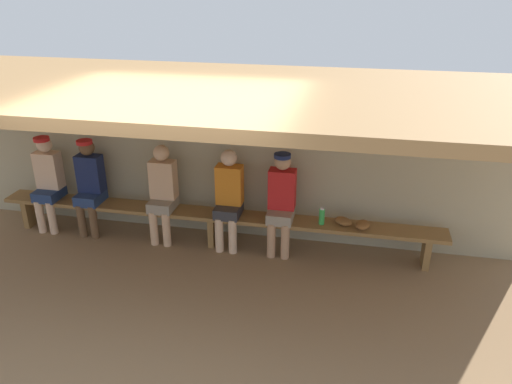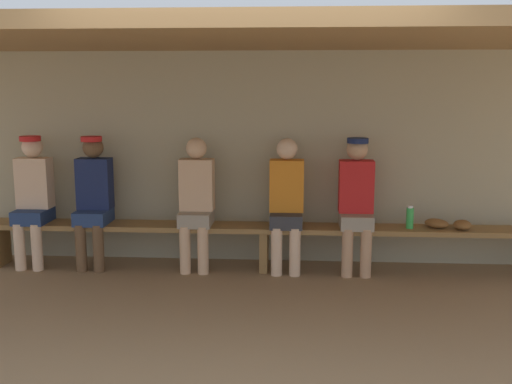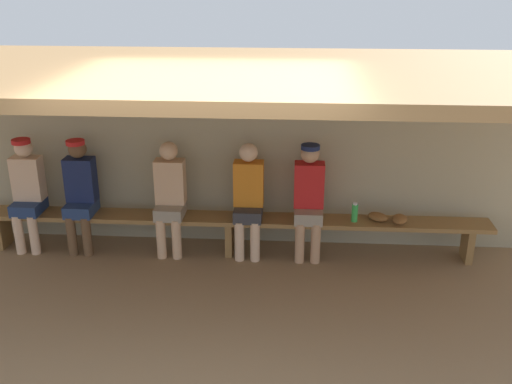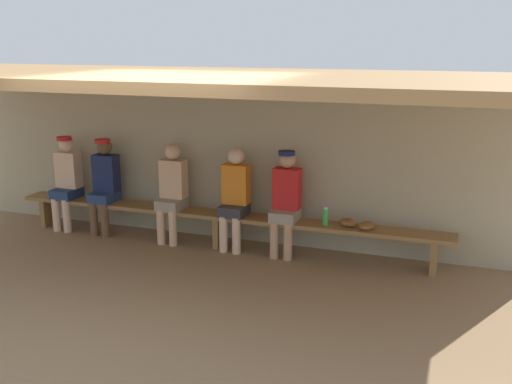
{
  "view_description": "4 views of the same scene",
  "coord_description": "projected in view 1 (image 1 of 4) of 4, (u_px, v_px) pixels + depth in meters",
  "views": [
    {
      "loc": [
        1.77,
        -4.17,
        3.39
      ],
      "look_at": [
        0.63,
        1.32,
        0.92
      ],
      "focal_mm": 35.17,
      "sensor_mm": 36.0,
      "label": 1
    },
    {
      "loc": [
        0.33,
        -4.51,
        1.87
      ],
      "look_at": [
        -0.07,
        1.41,
        0.82
      ],
      "focal_mm": 43.42,
      "sensor_mm": 36.0,
      "label": 2
    },
    {
      "loc": [
        0.74,
        -4.76,
        3.23
      ],
      "look_at": [
        0.33,
        1.27,
        0.89
      ],
      "focal_mm": 41.81,
      "sensor_mm": 36.0,
      "label": 3
    },
    {
      "loc": [
        2.94,
        -5.29,
        2.69
      ],
      "look_at": [
        0.6,
        1.31,
        0.86
      ],
      "focal_mm": 41.25,
      "sensor_mm": 36.0,
      "label": 4
    }
  ],
  "objects": [
    {
      "name": "ground_plane",
      "position": [
        174.0,
        313.0,
        5.43
      ],
      "size": [
        24.0,
        24.0,
        0.0
      ],
      "primitive_type": "plane",
      "color": "#8C6D4C"
    },
    {
      "name": "back_wall",
      "position": [
        220.0,
        156.0,
        6.78
      ],
      "size": [
        8.0,
        0.2,
        2.2
      ],
      "primitive_type": "cube",
      "color": "tan",
      "rests_on": "ground"
    },
    {
      "name": "dugout_roof",
      "position": [
        183.0,
        91.0,
        5.15
      ],
      "size": [
        8.0,
        2.8,
        0.12
      ],
      "primitive_type": "cube",
      "color": "#9E7547",
      "rests_on": "back_wall"
    },
    {
      "name": "bench",
      "position": [
        213.0,
        218.0,
        6.67
      ],
      "size": [
        6.0,
        0.36,
        0.46
      ],
      "color": "olive",
      "rests_on": "ground"
    },
    {
      "name": "player_leftmost",
      "position": [
        89.0,
        182.0,
        6.85
      ],
      "size": [
        0.34,
        0.42,
        1.34
      ],
      "color": "navy",
      "rests_on": "ground"
    },
    {
      "name": "player_in_blue",
      "position": [
        162.0,
        190.0,
        6.66
      ],
      "size": [
        0.34,
        0.42,
        1.34
      ],
      "color": "gray",
      "rests_on": "ground"
    },
    {
      "name": "player_in_red",
      "position": [
        229.0,
        196.0,
        6.49
      ],
      "size": [
        0.34,
        0.42,
        1.34
      ],
      "color": "#333338",
      "rests_on": "ground"
    },
    {
      "name": "player_with_sunglasses",
      "position": [
        281.0,
        199.0,
        6.35
      ],
      "size": [
        0.34,
        0.42,
        1.34
      ],
      "color": "gray",
      "rests_on": "ground"
    },
    {
      "name": "player_shirtless_tan",
      "position": [
        48.0,
        179.0,
        6.97
      ],
      "size": [
        0.34,
        0.42,
        1.34
      ],
      "color": "navy",
      "rests_on": "ground"
    },
    {
      "name": "water_bottle_green",
      "position": [
        322.0,
        216.0,
        6.3
      ],
      "size": [
        0.07,
        0.07,
        0.23
      ],
      "color": "green",
      "rests_on": "bench"
    },
    {
      "name": "baseball_glove_worn",
      "position": [
        363.0,
        225.0,
        6.22
      ],
      "size": [
        0.22,
        0.27,
        0.09
      ],
      "primitive_type": "ellipsoid",
      "rotation": [
        0.0,
        0.0,
        1.33
      ],
      "color": "brown",
      "rests_on": "bench"
    },
    {
      "name": "baseball_glove_dark_brown",
      "position": [
        343.0,
        221.0,
        6.31
      ],
      "size": [
        0.29,
        0.28,
        0.09
      ],
      "primitive_type": "ellipsoid",
      "rotation": [
        0.0,
        0.0,
        5.64
      ],
      "color": "brown",
      "rests_on": "bench"
    }
  ]
}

